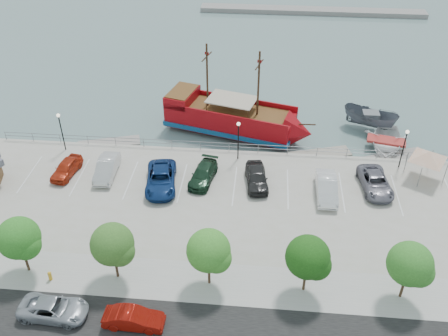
{
  "coord_description": "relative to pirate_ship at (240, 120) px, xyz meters",
  "views": [
    {
      "loc": [
        2.41,
        -35.05,
        28.91
      ],
      "look_at": [
        -1.0,
        2.0,
        2.0
      ],
      "focal_mm": 40.0,
      "sensor_mm": 36.0,
      "label": 1
    }
  ],
  "objects": [
    {
      "name": "street_van",
      "position": [
        -11.27,
        -26.79,
        -0.1
      ],
      "size": [
        4.92,
        2.44,
        1.34
      ],
      "primitive_type": "imported",
      "rotation": [
        0.0,
        0.0,
        1.53
      ],
      "color": "#959DA6",
      "rests_on": "street"
    },
    {
      "name": "parked_car_a",
      "position": [
        -16.16,
        -10.49,
        -0.05
      ],
      "size": [
        2.37,
        4.45,
        1.44
      ],
      "primitive_type": "imported",
      "rotation": [
        0.0,
        0.0,
        -0.16
      ],
      "color": "#B12C13",
      "rests_on": "land_slab"
    },
    {
      "name": "pirate_ship",
      "position": [
        0.0,
        0.0,
        0.0
      ],
      "size": [
        17.1,
        8.68,
        10.58
      ],
      "rotation": [
        0.0,
        0.0,
        -0.27
      ],
      "color": "maroon",
      "rests_on": "ground"
    },
    {
      "name": "parked_car_g",
      "position": [
        13.21,
        -10.13,
        -0.03
      ],
      "size": [
        3.07,
        5.6,
        1.49
      ],
      "primitive_type": "imported",
      "rotation": [
        0.0,
        0.0,
        0.12
      ],
      "color": "slate",
      "rests_on": "land_slab"
    },
    {
      "name": "parked_car_f",
      "position": [
        8.63,
        -11.46,
        0.06
      ],
      "size": [
        1.79,
        5.09,
        1.67
      ],
      "primitive_type": "imported",
      "rotation": [
        0.0,
        0.0,
        0.0
      ],
      "color": "white",
      "rests_on": "land_slab"
    },
    {
      "name": "parked_car_e",
      "position": [
        2.2,
        -10.41,
        0.05
      ],
      "size": [
        2.59,
        5.03,
        1.64
      ],
      "primitive_type": "imported",
      "rotation": [
        0.0,
        0.0,
        0.14
      ],
      "color": "#242424",
      "rests_on": "land_slab"
    },
    {
      "name": "street_sedan",
      "position": [
        -5.52,
        -27.09,
        -0.08
      ],
      "size": [
        4.22,
        1.54,
        1.38
      ],
      "primitive_type": "imported",
      "rotation": [
        0.0,
        0.0,
        1.55
      ],
      "color": "maroon",
      "rests_on": "street"
    },
    {
      "name": "lamp_post_left",
      "position": [
        -17.83,
        -6.37,
        2.17
      ],
      "size": [
        0.36,
        0.36,
        4.28
      ],
      "color": "black",
      "rests_on": "land_slab"
    },
    {
      "name": "patrol_boat",
      "position": [
        14.55,
        2.31,
        -0.56
      ],
      "size": [
        6.66,
        4.97,
        2.43
      ],
      "primitive_type": "imported",
      "rotation": [
        0.0,
        0.0,
        1.1
      ],
      "color": "#555A64",
      "rests_on": "ground"
    },
    {
      "name": "tree_b",
      "position": [
        -14.68,
        -22.94,
        2.52
      ],
      "size": [
        3.3,
        3.2,
        5.0
      ],
      "color": "#473321",
      "rests_on": "sidewalk"
    },
    {
      "name": "dock_west",
      "position": [
        -14.09,
        -3.67,
        -1.58
      ],
      "size": [
        6.94,
        3.75,
        0.38
      ],
      "primitive_type": "cube",
      "rotation": [
        0.0,
        0.0,
        0.29
      ],
      "color": "gray",
      "rests_on": "ground"
    },
    {
      "name": "parked_car_b",
      "position": [
        -12.24,
        -10.25,
        0.02
      ],
      "size": [
        1.85,
        4.89,
        1.59
      ],
      "primitive_type": "imported",
      "rotation": [
        0.0,
        0.0,
        0.03
      ],
      "color": "silver",
      "rests_on": "land_slab"
    },
    {
      "name": "parked_car_d",
      "position": [
        -2.86,
        -10.27,
        -0.08
      ],
      "size": [
        2.77,
        5.07,
        1.39
      ],
      "primitive_type": "imported",
      "rotation": [
        0.0,
        0.0,
        -0.18
      ],
      "color": "#173421",
      "rests_on": "land_slab"
    },
    {
      "name": "dock_east",
      "position": [
        16.43,
        -3.67,
        -1.57
      ],
      "size": [
        7.21,
        4.47,
        0.4
      ],
      "primitive_type": "cube",
      "rotation": [
        0.0,
        0.0,
        0.39
      ],
      "color": "gray",
      "rests_on": "ground"
    },
    {
      "name": "tree_c",
      "position": [
        -7.68,
        -22.94,
        2.52
      ],
      "size": [
        3.3,
        3.2,
        5.0
      ],
      "color": "#473321",
      "rests_on": "sidewalk"
    },
    {
      "name": "dock_mid",
      "position": [
        8.72,
        -3.67,
        -1.59
      ],
      "size": [
        6.75,
        3.68,
        0.37
      ],
      "primitive_type": "cube",
      "rotation": [
        0.0,
        0.0,
        0.3
      ],
      "color": "gray",
      "rests_on": "ground"
    },
    {
      "name": "lamp_post_mid",
      "position": [
        0.17,
        -6.37,
        2.17
      ],
      "size": [
        0.36,
        0.36,
        4.28
      ],
      "color": "black",
      "rests_on": "land_slab"
    },
    {
      "name": "tree_e",
      "position": [
        6.32,
        -22.94,
        2.52
      ],
      "size": [
        3.3,
        3.2,
        5.0
      ],
      "color": "#473321",
      "rests_on": "sidewalk"
    },
    {
      "name": "seawall_railing",
      "position": [
        0.17,
        -5.07,
        -0.25
      ],
      "size": [
        50.0,
        0.06,
        1.0
      ],
      "color": "slate",
      "rests_on": "land_slab"
    },
    {
      "name": "tree_f",
      "position": [
        13.32,
        -22.94,
        2.52
      ],
      "size": [
        3.3,
        3.2,
        5.0
      ],
      "color": "#473321",
      "rests_on": "sidewalk"
    },
    {
      "name": "parked_car_c",
      "position": [
        -6.68,
        -11.54,
        0.05
      ],
      "size": [
        3.53,
        6.22,
        1.64
      ],
      "primitive_type": "imported",
      "rotation": [
        0.0,
        0.0,
        0.14
      ],
      "color": "navy",
      "rests_on": "land_slab"
    },
    {
      "name": "ground",
      "position": [
        0.17,
        -12.87,
        -1.77
      ],
      "size": [
        160.0,
        160.0,
        0.0
      ],
      "primitive_type": "plane",
      "color": "slate"
    },
    {
      "name": "canopy_tent",
      "position": [
        18.16,
        -7.88,
        2.25
      ],
      "size": [
        5.16,
        5.16,
        3.47
      ],
      "rotation": [
        0.0,
        0.0,
        0.28
      ],
      "color": "slate",
      "rests_on": "land_slab"
    },
    {
      "name": "tree_d",
      "position": [
        -0.68,
        -22.94,
        2.52
      ],
      "size": [
        3.3,
        3.2,
        5.0
      ],
      "color": "#473321",
      "rests_on": "sidewalk"
    },
    {
      "name": "lamp_post_right",
      "position": [
        16.17,
        -6.37,
        2.17
      ],
      "size": [
        0.36,
        0.36,
        4.28
      ],
      "color": "black",
      "rests_on": "land_slab"
    },
    {
      "name": "fire_hydrant",
      "position": [
        -12.78,
        -23.67,
        -0.32
      ],
      "size": [
        0.29,
        0.29,
        0.83
      ],
      "rotation": [
        0.0,
        0.0,
        -0.24
      ],
      "color": "gold",
      "rests_on": "sidewalk"
    },
    {
      "name": "speedboat",
      "position": [
        15.77,
        -1.64,
        -1.08
      ],
      "size": [
        6.05,
        7.52,
        1.38
      ],
      "primitive_type": "imported",
      "rotation": [
        0.0,
        0.0,
        -0.21
      ],
      "color": "white",
      "rests_on": "ground"
    },
    {
      "name": "far_shore",
      "position": [
        10.17,
        42.13,
        -1.37
      ],
      "size": [
        40.0,
        3.0,
        0.8
      ],
      "primitive_type": "cube",
      "color": "gray",
      "rests_on": "ground"
    },
    {
      "name": "sidewalk",
      "position": [
        0.17,
        -22.87,
        -0.76
      ],
      "size": [
        100.0,
        4.0,
        0.05
      ],
      "primitive_type": "cube",
      "color": "#A0A09F",
      "rests_on": "land_slab"
    }
  ]
}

